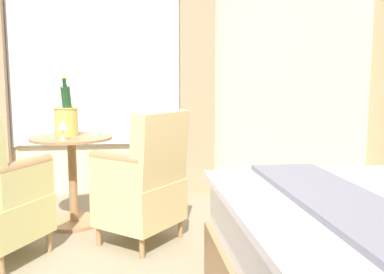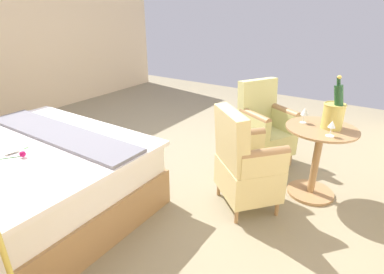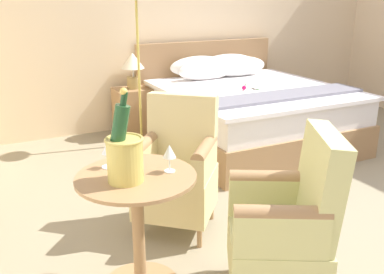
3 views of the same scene
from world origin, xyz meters
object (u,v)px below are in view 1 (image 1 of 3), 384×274
(side_table_round, at_px, (73,176))
(wine_glass_near_bucket, at_px, (63,126))
(champagne_bucket, at_px, (66,117))
(wine_glass_near_edge, at_px, (94,123))
(armchair_by_window, at_px, (144,184))

(side_table_round, xyz_separation_m, wine_glass_near_bucket, (0.18, -0.03, 0.43))
(champagne_bucket, bearing_deg, wine_glass_near_bucket, 2.31)
(wine_glass_near_edge, distance_m, armchair_by_window, 0.82)
(wine_glass_near_bucket, xyz_separation_m, armchair_by_window, (0.32, 0.61, -0.40))
(wine_glass_near_edge, bearing_deg, champagne_bucket, -82.39)
(side_table_round, height_order, armchair_by_window, armchair_by_window)
(side_table_round, distance_m, wine_glass_near_bucket, 0.47)
(champagne_bucket, bearing_deg, side_table_round, 31.10)
(champagne_bucket, distance_m, wine_glass_near_edge, 0.23)
(champagne_bucket, xyz_separation_m, armchair_by_window, (0.57, 0.62, -0.44))
(wine_glass_near_edge, bearing_deg, wine_glass_near_bucket, -36.29)
(side_table_round, xyz_separation_m, champagne_bucket, (-0.07, -0.04, 0.47))
(wine_glass_near_bucket, distance_m, armchair_by_window, 0.79)
(wine_glass_near_edge, relative_size, armchair_by_window, 0.15)
(champagne_bucket, relative_size, wine_glass_near_bucket, 3.15)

